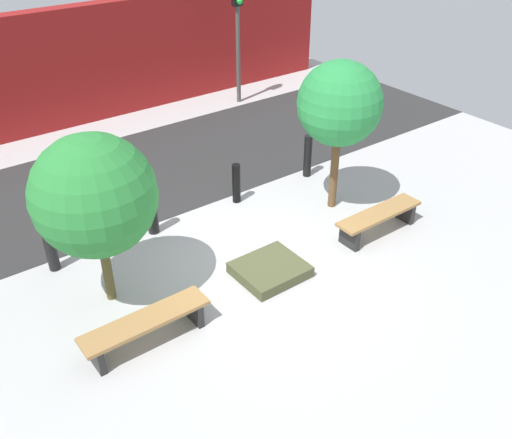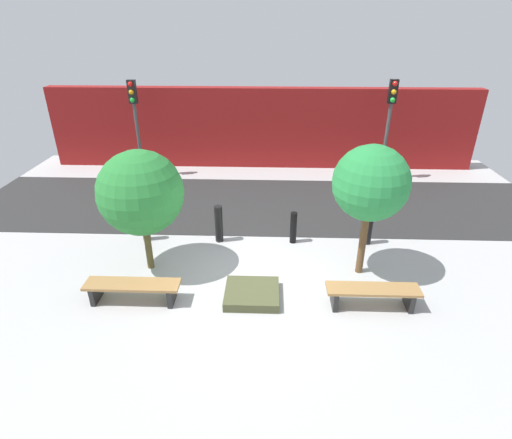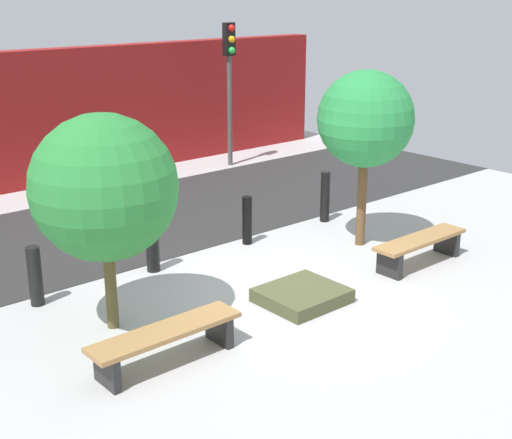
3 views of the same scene
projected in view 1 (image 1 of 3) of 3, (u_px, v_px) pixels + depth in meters
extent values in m
plane|color=#AFAFAF|center=(255.00, 262.00, 10.16)|extent=(18.00, 18.00, 0.00)
cube|color=#2B2B2B|center=(143.00, 172.00, 13.07)|extent=(18.00, 4.20, 0.01)
cube|color=maroon|center=(70.00, 67.00, 14.81)|extent=(16.20, 0.50, 3.01)
cube|color=black|center=(96.00, 355.00, 7.98)|extent=(0.10, 0.46, 0.39)
cube|color=black|center=(193.00, 310.00, 8.78)|extent=(0.10, 0.46, 0.39)
cube|color=#9E7242|center=(145.00, 320.00, 8.26)|extent=(1.96, 0.47, 0.06)
cube|color=black|center=(350.00, 237.00, 10.48)|extent=(0.10, 0.45, 0.40)
cube|color=black|center=(404.00, 211.00, 11.25)|extent=(0.10, 0.45, 0.40)
cube|color=#9E7242|center=(379.00, 213.00, 10.74)|extent=(1.88, 0.46, 0.06)
cube|color=#484B2E|center=(270.00, 270.00, 9.81)|extent=(1.14, 1.02, 0.20)
cylinder|color=brown|center=(106.00, 263.00, 8.97)|extent=(0.15, 0.15, 1.41)
sphere|color=#2A8036|center=(94.00, 196.00, 8.32)|extent=(1.88, 1.88, 1.88)
cylinder|color=brown|center=(335.00, 167.00, 11.36)|extent=(0.16, 0.16, 1.77)
sphere|color=#2A8C43|center=(340.00, 104.00, 10.64)|extent=(1.62, 1.62, 1.62)
cylinder|color=black|center=(51.00, 248.00, 9.77)|extent=(0.20, 0.20, 0.87)
cylinder|color=black|center=(152.00, 210.00, 10.72)|extent=(0.21, 0.21, 1.01)
cylinder|color=black|center=(236.00, 183.00, 11.74)|extent=(0.17, 0.17, 0.86)
cylinder|color=black|center=(308.00, 156.00, 12.69)|extent=(0.18, 0.18, 0.98)
cylinder|color=#4B4B4B|center=(238.00, 42.00, 15.99)|extent=(0.12, 0.12, 3.50)
sphere|color=green|center=(240.00, 1.00, 15.33)|extent=(0.17, 0.17, 0.17)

